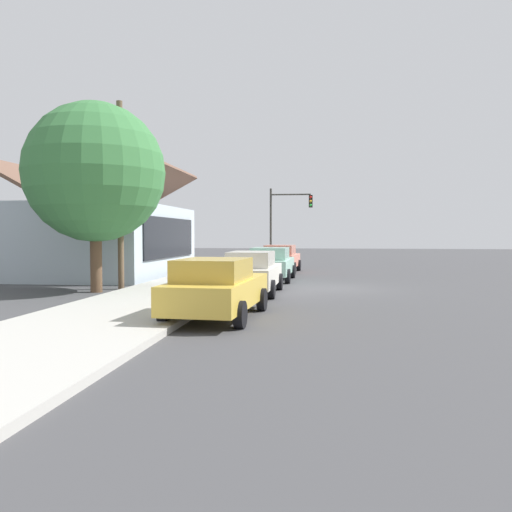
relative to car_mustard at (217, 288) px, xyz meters
name	(u,v)px	position (x,y,z in m)	size (l,w,h in m)	color
ground_plane	(327,288)	(8.14, -2.90, -0.82)	(120.00, 120.00, 0.00)	#424244
sidewalk_curb	(193,285)	(8.14, 2.70, -0.74)	(60.00, 4.20, 0.16)	#B2AFA8
car_mustard	(217,288)	(0.00, 0.00, 0.00)	(4.78, 2.28, 1.59)	gold
car_ivory	(253,272)	(5.67, -0.17, 0.00)	(4.76, 1.96, 1.59)	silver
car_seafoam	(271,264)	(11.38, -0.28, 0.00)	(4.84, 2.11, 1.59)	#9ED1BC
car_coral	(281,258)	(16.90, -0.28, 0.00)	(4.49, 2.19, 1.59)	#EA8C75
storefront_building	(101,238)	(13.34, 9.09, 1.18)	(11.09, 7.94, 5.86)	#ADBCC6
shade_tree	(95,173)	(5.53, 5.84, 3.73)	(5.28, 5.28, 7.20)	brown
traffic_light_main	(287,215)	(20.79, -0.36, 2.67)	(0.37, 2.79, 5.20)	#383833
utility_pole_wooden	(120,191)	(6.67, 5.30, 3.11)	(1.80, 0.24, 7.50)	brown
fire_hydrant_red	(242,268)	(12.61, 1.30, -0.32)	(0.22, 0.22, 0.71)	red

